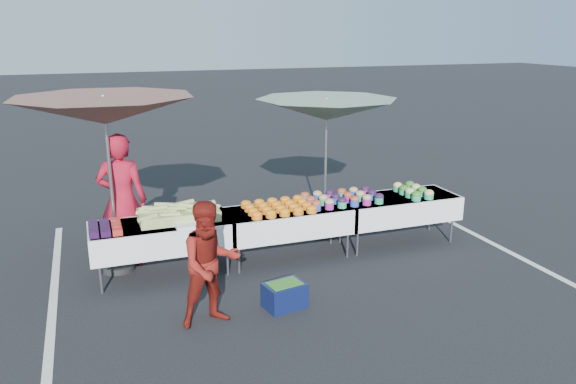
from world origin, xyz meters
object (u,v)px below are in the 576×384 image
object	(u,v)px
vendor	(122,200)
table_center	(288,220)
umbrella_left	(104,112)
umbrella_right	(327,111)
table_right	(397,207)
table_left	(162,235)
storage_bin	(285,295)
customer	(210,264)

from	to	relation	value
vendor	table_center	bearing A→B (deg)	-175.36
umbrella_left	umbrella_right	world-z (taller)	umbrella_left
table_center	table_right	distance (m)	1.80
umbrella_right	table_left	bearing A→B (deg)	-166.06
umbrella_left	storage_bin	distance (m)	3.28
vendor	storage_bin	distance (m)	2.74
storage_bin	vendor	bearing A→B (deg)	119.00
table_left	storage_bin	distance (m)	1.93
vendor	customer	world-z (taller)	vendor
table_left	customer	world-z (taller)	customer
vendor	umbrella_left	size ratio (longest dim) A/B	0.62
table_right	storage_bin	bearing A→B (deg)	-148.87
table_center	storage_bin	xyz separation A→B (m)	(-0.57, -1.43, -0.42)
table_right	vendor	bearing A→B (deg)	171.69
customer	umbrella_left	xyz separation A→B (m)	(-0.91, 1.90, 1.48)
vendor	customer	size ratio (longest dim) A/B	1.31
umbrella_right	storage_bin	distance (m)	3.15
table_left	storage_bin	xyz separation A→B (m)	(1.23, -1.43, -0.42)
table_center	umbrella_left	world-z (taller)	umbrella_left
umbrella_left	table_right	bearing A→B (deg)	-5.48
customer	umbrella_left	bearing A→B (deg)	108.89
table_left	table_right	xyz separation A→B (m)	(3.60, 0.00, 0.00)
table_left	storage_bin	bearing A→B (deg)	-49.16
table_left	table_center	size ratio (longest dim) A/B	1.00
customer	storage_bin	world-z (taller)	customer
table_right	table_left	bearing A→B (deg)	180.00
customer	umbrella_left	distance (m)	2.57
table_right	storage_bin	size ratio (longest dim) A/B	3.49
table_left	vendor	world-z (taller)	vendor
storage_bin	umbrella_right	bearing A→B (deg)	44.84
umbrella_right	umbrella_left	bearing A→B (deg)	-175.37
storage_bin	umbrella_left	bearing A→B (deg)	123.99
vendor	table_left	bearing A→B (deg)	146.07
table_left	umbrella_right	world-z (taller)	umbrella_right
table_right	storage_bin	world-z (taller)	table_right
vendor	umbrella_left	xyz separation A→B (m)	(-0.13, -0.19, 1.26)
table_center	umbrella_left	bearing A→B (deg)	170.43
table_left	umbrella_left	world-z (taller)	umbrella_left
table_left	vendor	size ratio (longest dim) A/B	0.99
table_right	umbrella_right	xyz separation A→B (m)	(-0.93, 0.66, 1.45)
vendor	storage_bin	bearing A→B (deg)	149.07
customer	storage_bin	bearing A→B (deg)	-2.10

